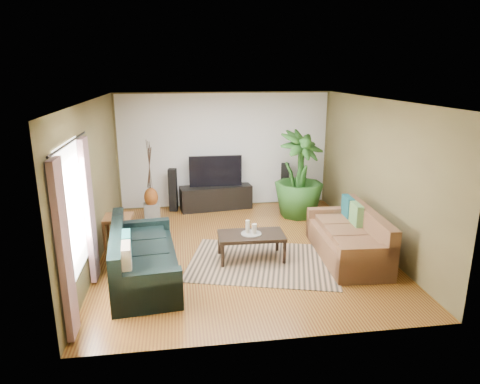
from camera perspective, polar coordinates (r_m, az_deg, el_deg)
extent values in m
plane|color=olive|center=(7.92, 0.21, -7.72)|extent=(5.50, 5.50, 0.00)
plane|color=white|center=(7.27, 0.23, 12.17)|extent=(5.50, 5.50, 0.00)
plane|color=brown|center=(10.15, -2.06, 5.56)|extent=(5.00, 0.00, 5.00)
plane|color=brown|center=(4.90, 4.93, -6.02)|extent=(5.00, 0.00, 5.00)
plane|color=brown|center=(7.54, -18.93, 1.04)|extent=(0.00, 5.50, 5.50)
plane|color=brown|center=(8.21, 17.76, 2.31)|extent=(0.00, 5.50, 5.50)
plane|color=white|center=(10.14, -2.05, 5.55)|extent=(4.90, 0.00, 4.90)
plane|color=white|center=(6.02, -21.44, -2.38)|extent=(0.00, 1.80, 1.80)
cube|color=gray|center=(5.41, -22.38, -7.35)|extent=(0.08, 0.35, 2.20)
cube|color=gray|center=(6.78, -19.45, -2.40)|extent=(0.08, 0.35, 2.20)
cylinder|color=black|center=(5.81, -21.86, 6.10)|extent=(0.03, 1.90, 0.03)
cube|color=black|center=(6.92, -12.66, -7.92)|extent=(1.18, 2.33, 0.85)
cube|color=brown|center=(7.71, 14.10, -5.49)|extent=(1.03, 2.11, 0.85)
cube|color=tan|center=(7.43, 3.10, -9.34)|extent=(2.87, 2.36, 0.01)
cube|color=black|center=(7.48, 1.50, -7.28)|extent=(1.15, 0.64, 0.46)
cylinder|color=gray|center=(7.38, 1.51, -5.57)|extent=(0.35, 0.35, 0.02)
cylinder|color=beige|center=(7.36, 1.02, -4.63)|extent=(0.07, 0.07, 0.23)
cylinder|color=beige|center=(7.32, 1.88, -4.97)|extent=(0.07, 0.07, 0.18)
cylinder|color=beige|center=(7.42, 1.98, -4.80)|extent=(0.07, 0.07, 0.14)
cube|color=black|center=(10.13, -3.23, -0.71)|extent=(1.72, 0.72, 0.56)
cube|color=black|center=(9.97, -3.29, 2.81)|extent=(1.22, 0.07, 0.72)
cube|color=black|center=(10.04, -8.93, 0.27)|extent=(0.21, 0.23, 1.00)
cube|color=black|center=(10.33, 5.99, 0.95)|extent=(0.24, 0.25, 1.04)
imported|color=#214F1A|center=(9.53, 7.89, 2.31)|extent=(1.48, 1.48, 1.91)
cylinder|color=black|center=(9.75, 7.71, -2.38)|extent=(0.35, 0.35, 0.27)
cube|color=gray|center=(9.70, -11.67, -2.49)|extent=(0.37, 0.37, 0.33)
ellipsoid|color=brown|center=(9.61, -11.77, -0.68)|extent=(0.30, 0.30, 0.43)
cube|color=brown|center=(8.37, -15.89, -4.96)|extent=(0.55, 0.55, 0.56)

